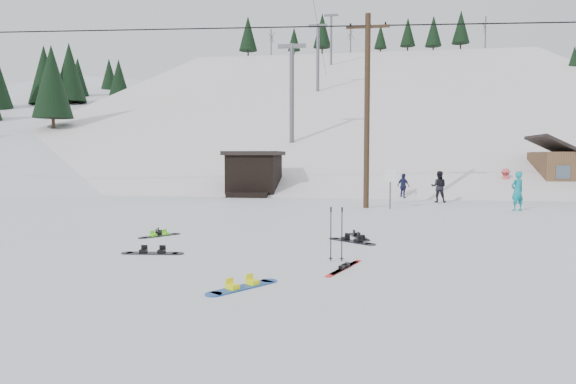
# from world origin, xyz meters

# --- Properties ---
(ground) EXTENTS (200.00, 200.00, 0.00)m
(ground) POSITION_xyz_m (0.00, 0.00, 0.00)
(ground) COLOR silver
(ground) RESTS_ON ground
(ski_slope) EXTENTS (60.00, 85.24, 65.97)m
(ski_slope) POSITION_xyz_m (0.00, 55.00, -12.00)
(ski_slope) COLOR white
(ski_slope) RESTS_ON ground
(ridge_left) EXTENTS (47.54, 95.03, 58.38)m
(ridge_left) POSITION_xyz_m (-36.00, 48.00, -11.00)
(ridge_left) COLOR silver
(ridge_left) RESTS_ON ground
(treeline_left) EXTENTS (20.00, 64.00, 10.00)m
(treeline_left) POSITION_xyz_m (-34.00, 40.00, 0.00)
(treeline_left) COLOR black
(treeline_left) RESTS_ON ground
(treeline_crest) EXTENTS (50.00, 6.00, 10.00)m
(treeline_crest) POSITION_xyz_m (0.00, 86.00, 0.00)
(treeline_crest) COLOR black
(treeline_crest) RESTS_ON ski_slope
(utility_pole) EXTENTS (2.00, 0.26, 9.00)m
(utility_pole) POSITION_xyz_m (2.00, 14.00, 4.68)
(utility_pole) COLOR #3A2819
(utility_pole) RESTS_ON ground
(trail_sign) EXTENTS (0.50, 0.09, 1.85)m
(trail_sign) POSITION_xyz_m (3.10, 13.58, 1.27)
(trail_sign) COLOR #595B60
(trail_sign) RESTS_ON ground
(lift_hut) EXTENTS (3.40, 4.10, 2.75)m
(lift_hut) POSITION_xyz_m (-5.00, 20.94, 1.36)
(lift_hut) COLOR black
(lift_hut) RESTS_ON ground
(lift_tower_near) EXTENTS (2.20, 0.36, 8.00)m
(lift_tower_near) POSITION_xyz_m (-4.00, 30.00, 7.86)
(lift_tower_near) COLOR #595B60
(lift_tower_near) RESTS_ON ski_slope
(lift_tower_mid) EXTENTS (2.20, 0.36, 8.00)m
(lift_tower_mid) POSITION_xyz_m (-4.00, 50.00, 14.36)
(lift_tower_mid) COLOR #595B60
(lift_tower_mid) RESTS_ON ski_slope
(lift_tower_far) EXTENTS (2.20, 0.36, 8.00)m
(lift_tower_far) POSITION_xyz_m (-4.00, 70.00, 20.86)
(lift_tower_far) COLOR #595B60
(lift_tower_far) RESTS_ON ski_slope
(hero_snowboard) EXTENTS (1.08, 1.40, 0.12)m
(hero_snowboard) POSITION_xyz_m (-0.12, -1.32, 0.03)
(hero_snowboard) COLOR #194EA3
(hero_snowboard) RESTS_ON ground
(hero_skis) EXTENTS (0.70, 1.80, 0.10)m
(hero_skis) POSITION_xyz_m (1.65, 0.64, 0.03)
(hero_skis) COLOR red
(hero_skis) RESTS_ON ground
(ski_poles) EXTENTS (0.35, 0.09, 1.26)m
(ski_poles) POSITION_xyz_m (1.42, 1.41, 0.65)
(ski_poles) COLOR black
(ski_poles) RESTS_ON ground
(board_scatter_a) EXTENTS (1.58, 0.43, 0.11)m
(board_scatter_a) POSITION_xyz_m (-3.17, 1.57, 0.03)
(board_scatter_a) COLOR black
(board_scatter_a) RESTS_ON ground
(board_scatter_b) EXTENTS (0.53, 1.34, 0.10)m
(board_scatter_b) POSITION_xyz_m (-4.32, 4.69, 0.02)
(board_scatter_b) COLOR black
(board_scatter_b) RESTS_ON ground
(board_scatter_c) EXTENTS (0.95, 1.18, 0.10)m
(board_scatter_c) POSITION_xyz_m (-4.14, 4.27, 0.03)
(board_scatter_c) COLOR black
(board_scatter_c) RESTS_ON ground
(board_scatter_d) EXTENTS (1.36, 1.15, 0.12)m
(board_scatter_d) POSITION_xyz_m (1.68, 4.16, 0.03)
(board_scatter_d) COLOR black
(board_scatter_d) RESTS_ON ground
(board_scatter_f) EXTENTS (0.68, 1.44, 0.11)m
(board_scatter_f) POSITION_xyz_m (1.86, 5.01, 0.03)
(board_scatter_f) COLOR black
(board_scatter_f) RESTS_ON ground
(skier_teal) EXTENTS (0.77, 0.68, 1.76)m
(skier_teal) POSITION_xyz_m (8.68, 13.76, 0.88)
(skier_teal) COLOR #0E8791
(skier_teal) RESTS_ON ground
(skier_dark) EXTENTS (0.90, 0.76, 1.66)m
(skier_dark) POSITION_xyz_m (5.76, 17.44, 0.83)
(skier_dark) COLOR black
(skier_dark) RESTS_ON ground
(skier_pink) EXTENTS (1.22, 0.88, 1.69)m
(skier_pink) POSITION_xyz_m (10.32, 22.50, 0.85)
(skier_pink) COLOR #E45056
(skier_pink) RESTS_ON ground
(skier_navy) EXTENTS (0.86, 0.85, 1.46)m
(skier_navy) POSITION_xyz_m (4.06, 19.41, 0.73)
(skier_navy) COLOR #1B1D45
(skier_navy) RESTS_ON ground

